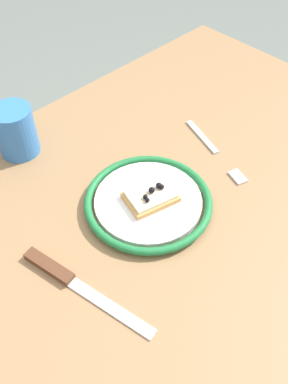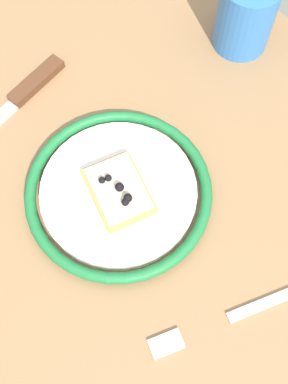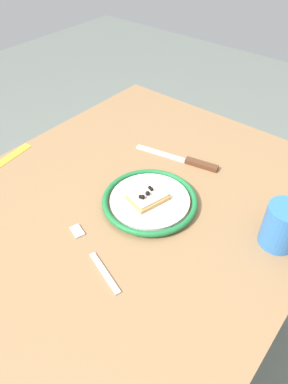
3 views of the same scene
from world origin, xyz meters
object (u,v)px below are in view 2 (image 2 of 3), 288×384
Objects in this scene: knife at (20,97)px; cup at (246,15)px; dining_table at (127,270)px; fork at (234,316)px; pizza_slice_near at (119,190)px; plate at (119,192)px.

knife is 2.40× the size of cup.
dining_table is 5.33× the size of fork.
dining_table is at bearing 18.31° from fork.
knife reaches higher than fork.
cup is (0.08, -0.28, 0.03)m from pizza_slice_near.
cup is at bearing -66.66° from dining_table.
dining_table is 0.27m from knife.
dining_table is at bearing 175.04° from knife.
pizza_slice_near is at bearing -33.82° from dining_table.
pizza_slice_near is 0.41× the size of knife.
plate is 0.19m from fork.
cup is (0.14, -0.32, 0.15)m from dining_table.
pizza_slice_near is at bearing 152.38° from plate.
pizza_slice_near is at bearing -176.06° from knife.
dining_table is 0.18m from fork.
pizza_slice_near is 0.50× the size of fork.
cup reaches higher than pizza_slice_near.
cup reaches higher than dining_table.
dining_table is 0.13m from plate.
dining_table is 0.14m from pizza_slice_near.
pizza_slice_near is 1.00× the size of cup.
dining_table is at bearing 113.34° from cup.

